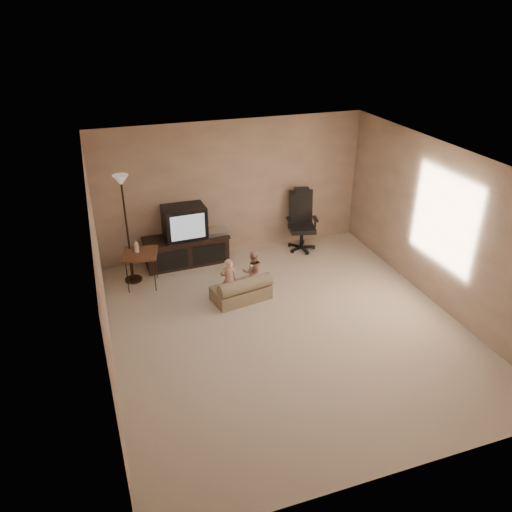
{
  "coord_description": "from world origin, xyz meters",
  "views": [
    {
      "loc": [
        -2.4,
        -5.63,
        4.33
      ],
      "look_at": [
        -0.28,
        0.6,
        0.94
      ],
      "focal_mm": 35.0,
      "sensor_mm": 36.0,
      "label": 1
    }
  ],
  "objects_px": {
    "floor_lamp": "(124,206)",
    "toddler_right": "(253,271)",
    "tv_stand": "(186,240)",
    "office_chair": "(301,228)",
    "side_table": "(140,254)",
    "toddler_left": "(229,280)",
    "child_sofa": "(242,290)"
  },
  "relations": [
    {
      "from": "floor_lamp",
      "to": "toddler_right",
      "type": "distance_m",
      "value": 2.33
    },
    {
      "from": "tv_stand",
      "to": "office_chair",
      "type": "height_order",
      "value": "office_chair"
    },
    {
      "from": "side_table",
      "to": "toddler_right",
      "type": "relative_size",
      "value": 1.11
    },
    {
      "from": "toddler_left",
      "to": "child_sofa",
      "type": "bearing_deg",
      "value": 172.48
    },
    {
      "from": "tv_stand",
      "to": "toddler_right",
      "type": "bearing_deg",
      "value": -60.54
    },
    {
      "from": "tv_stand",
      "to": "floor_lamp",
      "type": "bearing_deg",
      "value": -163.44
    },
    {
      "from": "office_chair",
      "to": "child_sofa",
      "type": "height_order",
      "value": "office_chair"
    },
    {
      "from": "side_table",
      "to": "child_sofa",
      "type": "distance_m",
      "value": 1.81
    },
    {
      "from": "toddler_left",
      "to": "toddler_right",
      "type": "distance_m",
      "value": 0.48
    },
    {
      "from": "toddler_right",
      "to": "toddler_left",
      "type": "bearing_deg",
      "value": 28.95
    },
    {
      "from": "tv_stand",
      "to": "child_sofa",
      "type": "height_order",
      "value": "tv_stand"
    },
    {
      "from": "office_chair",
      "to": "toddler_left",
      "type": "distance_m",
      "value": 2.32
    },
    {
      "from": "office_chair",
      "to": "toddler_right",
      "type": "bearing_deg",
      "value": -125.0
    },
    {
      "from": "tv_stand",
      "to": "toddler_left",
      "type": "relative_size",
      "value": 2.09
    },
    {
      "from": "office_chair",
      "to": "side_table",
      "type": "bearing_deg",
      "value": -158.37
    },
    {
      "from": "tv_stand",
      "to": "toddler_right",
      "type": "height_order",
      "value": "tv_stand"
    },
    {
      "from": "side_table",
      "to": "toddler_left",
      "type": "distance_m",
      "value": 1.58
    },
    {
      "from": "tv_stand",
      "to": "toddler_left",
      "type": "xyz_separation_m",
      "value": [
        0.37,
        -1.5,
        -0.08
      ]
    },
    {
      "from": "office_chair",
      "to": "child_sofa",
      "type": "bearing_deg",
      "value": -125.32
    },
    {
      "from": "side_table",
      "to": "child_sofa",
      "type": "bearing_deg",
      "value": -34.58
    },
    {
      "from": "child_sofa",
      "to": "toddler_left",
      "type": "height_order",
      "value": "toddler_left"
    },
    {
      "from": "child_sofa",
      "to": "tv_stand",
      "type": "bearing_deg",
      "value": 99.41
    },
    {
      "from": "child_sofa",
      "to": "side_table",
      "type": "bearing_deg",
      "value": 134.8
    },
    {
      "from": "child_sofa",
      "to": "office_chair",
      "type": "bearing_deg",
      "value": 30.91
    },
    {
      "from": "office_chair",
      "to": "floor_lamp",
      "type": "xyz_separation_m",
      "value": [
        -3.25,
        -0.25,
        0.96
      ]
    },
    {
      "from": "tv_stand",
      "to": "office_chair",
      "type": "distance_m",
      "value": 2.22
    },
    {
      "from": "toddler_left",
      "to": "toddler_right",
      "type": "xyz_separation_m",
      "value": [
        0.46,
        0.15,
        -0.0
      ]
    },
    {
      "from": "tv_stand",
      "to": "toddler_right",
      "type": "relative_size",
      "value": 2.11
    },
    {
      "from": "office_chair",
      "to": "floor_lamp",
      "type": "height_order",
      "value": "floor_lamp"
    },
    {
      "from": "side_table",
      "to": "toddler_right",
      "type": "xyz_separation_m",
      "value": [
        1.71,
        -0.79,
        -0.22
      ]
    },
    {
      "from": "side_table",
      "to": "toddler_left",
      "type": "bearing_deg",
      "value": -36.82
    },
    {
      "from": "floor_lamp",
      "to": "office_chair",
      "type": "bearing_deg",
      "value": 4.36
    }
  ]
}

